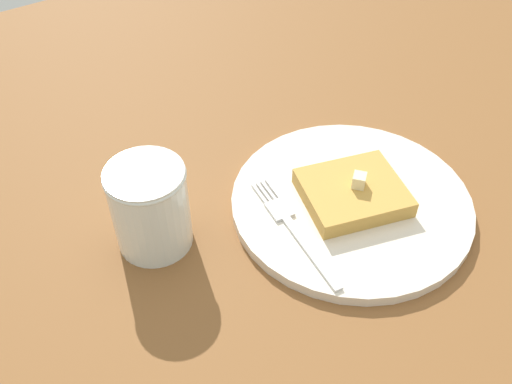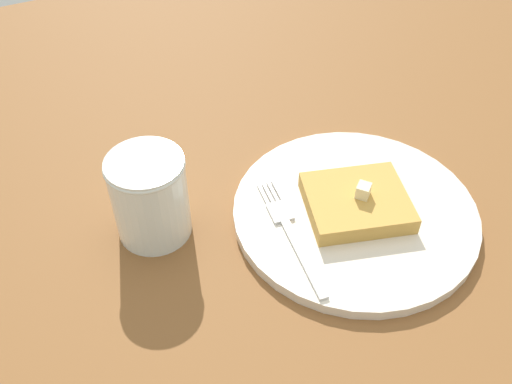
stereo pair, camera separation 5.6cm
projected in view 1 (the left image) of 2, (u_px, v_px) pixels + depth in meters
table_surface at (335, 206)px, 62.98cm from camera, size 127.12×127.12×2.37cm
plate at (351, 202)px, 60.81cm from camera, size 25.54×25.54×1.20cm
toast_slice_center at (353, 192)px, 59.78cm from camera, size 11.36×12.29×1.90cm
butter_pat_primary at (359, 180)px, 58.67cm from camera, size 1.93×1.94×1.45cm
fork at (291, 225)px, 57.58cm from camera, size 16.06×3.32×0.36cm
syrup_jar at (151, 211)px, 54.99cm from camera, size 7.71×7.71×9.31cm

